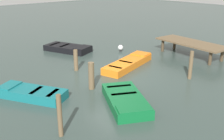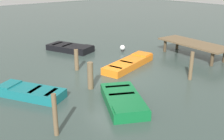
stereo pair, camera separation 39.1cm
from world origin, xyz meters
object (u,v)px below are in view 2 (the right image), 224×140
(rowboat_green, at_px, (123,100))
(rowboat_black, at_px, (70,48))
(rowboat_orange, at_px, (129,63))
(rowboat_teal, at_px, (31,92))
(dock_segment, at_px, (194,44))
(mooring_piling_center, at_px, (90,76))
(mooring_piling_far_right, at_px, (55,115))
(mooring_piling_near_right, at_px, (191,66))
(mooring_piling_mid_right, at_px, (76,60))
(marker_buoy, at_px, (123,48))

(rowboat_green, relative_size, rowboat_black, 0.93)
(rowboat_orange, xyz_separation_m, rowboat_teal, (0.13, -6.21, 0.00))
(dock_segment, xyz_separation_m, mooring_piling_center, (-0.06, -8.32, -0.18))
(rowboat_green, distance_m, mooring_piling_far_right, 3.28)
(rowboat_black, xyz_separation_m, mooring_piling_far_right, (8.89, -6.04, 0.55))
(rowboat_orange, distance_m, mooring_piling_near_right, 3.71)
(mooring_piling_near_right, bearing_deg, mooring_piling_center, -117.25)
(rowboat_green, distance_m, rowboat_black, 9.15)
(rowboat_black, height_order, mooring_piling_mid_right, mooring_piling_mid_right)
(rowboat_green, xyz_separation_m, rowboat_black, (-8.71, 2.82, -0.00))
(rowboat_orange, xyz_separation_m, mooring_piling_near_right, (3.53, 0.99, 0.53))
(rowboat_black, distance_m, mooring_piling_center, 7.07)
(mooring_piling_far_right, bearing_deg, mooring_piling_mid_right, 141.01)
(dock_segment, relative_size, mooring_piling_far_right, 3.24)
(mooring_piling_near_right, bearing_deg, rowboat_black, -168.63)
(mooring_piling_near_right, xyz_separation_m, mooring_piling_far_right, (0.05, -7.82, 0.01))
(dock_segment, xyz_separation_m, mooring_piling_far_right, (2.37, -11.51, -0.07))
(rowboat_green, bearing_deg, rowboat_black, -169.06)
(rowboat_green, height_order, rowboat_black, same)
(mooring_piling_mid_right, xyz_separation_m, mooring_piling_near_right, (5.05, 3.69, 0.14))
(mooring_piling_far_right, bearing_deg, mooring_piling_near_right, 90.37)
(rowboat_teal, bearing_deg, mooring_piling_far_right, 140.89)
(mooring_piling_far_right, bearing_deg, dock_segment, 101.66)
(rowboat_orange, distance_m, mooring_piling_center, 3.85)
(rowboat_green, height_order, mooring_piling_mid_right, mooring_piling_mid_right)
(marker_buoy, bearing_deg, mooring_piling_near_right, -8.53)
(dock_segment, xyz_separation_m, mooring_piling_mid_right, (-2.73, -7.38, -0.23))
(mooring_piling_far_right, bearing_deg, rowboat_black, 145.78)
(mooring_piling_center, relative_size, marker_buoy, 2.75)
(mooring_piling_mid_right, height_order, marker_buoy, mooring_piling_mid_right)
(rowboat_black, relative_size, mooring_piling_center, 2.72)
(marker_buoy, bearing_deg, mooring_piling_far_right, -54.29)
(rowboat_teal, distance_m, mooring_piling_near_right, 7.98)
(rowboat_orange, relative_size, rowboat_teal, 1.32)
(mooring_piling_near_right, relative_size, mooring_piling_center, 1.14)
(mooring_piling_far_right, bearing_deg, rowboat_green, 93.17)
(rowboat_green, distance_m, marker_buoy, 8.25)
(rowboat_teal, relative_size, mooring_piling_far_right, 2.09)
(rowboat_green, height_order, marker_buoy, marker_buoy)
(mooring_piling_mid_right, xyz_separation_m, marker_buoy, (-1.19, 4.63, -0.32))
(mooring_piling_mid_right, xyz_separation_m, mooring_piling_center, (2.67, -0.95, 0.05))
(rowboat_teal, relative_size, mooring_piling_near_right, 2.13)
(dock_segment, relative_size, mooring_piling_near_right, 3.30)
(dock_segment, distance_m, mooring_piling_center, 8.32)
(rowboat_teal, xyz_separation_m, marker_buoy, (-2.85, 8.14, 0.07))
(mooring_piling_center, height_order, marker_buoy, mooring_piling_center)
(rowboat_black, distance_m, marker_buoy, 3.75)
(rowboat_black, bearing_deg, rowboat_green, -38.44)
(mooring_piling_center, xyz_separation_m, marker_buoy, (-3.86, 5.57, -0.38))
(rowboat_green, bearing_deg, rowboat_teal, -112.57)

